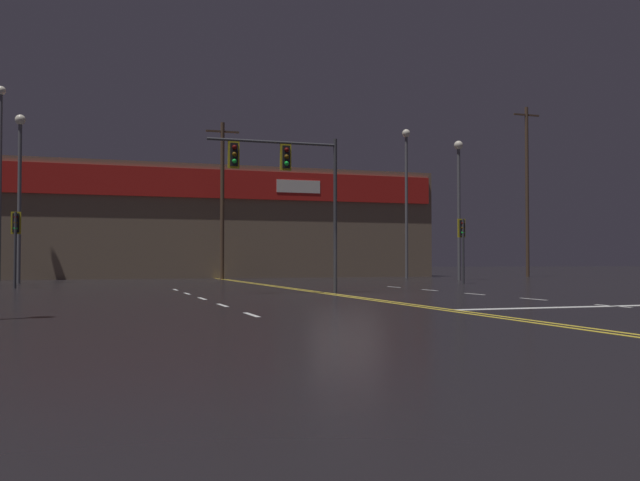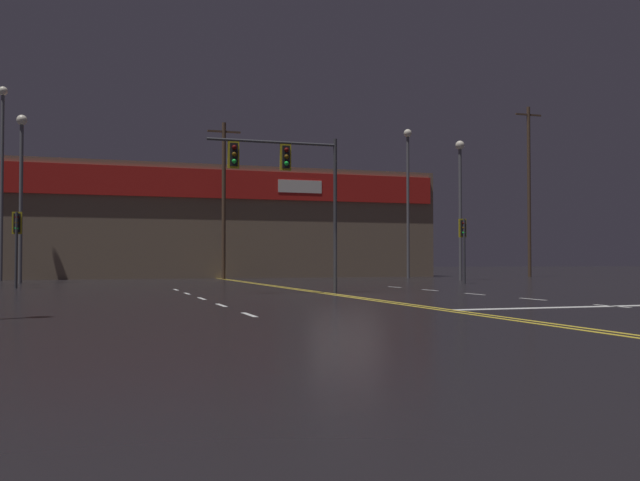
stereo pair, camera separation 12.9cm
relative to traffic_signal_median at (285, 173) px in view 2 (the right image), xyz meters
name	(u,v)px [view 2 (the right image)]	position (x,y,z in m)	size (l,w,h in m)	color
ground_plane	(347,296)	(1.55, -2.43, -4.49)	(200.00, 200.00, 0.00)	black
road_markings	(389,298)	(2.51, -3.83, -4.49)	(14.82, 60.00, 0.01)	gold
traffic_signal_median	(285,173)	(0.00, 0.00, 0.00)	(4.97, 0.36, 5.87)	#38383D
traffic_signal_corner_northwest	(17,232)	(-9.98, 8.66, -2.00)	(0.42, 0.36, 3.40)	#38383D
traffic_signal_corner_northeast	(463,236)	(11.99, 8.10, -1.96)	(0.42, 0.36, 3.45)	#38383D
streetlight_near_left	(460,190)	(15.09, 13.97, 1.14)	(0.56, 0.56, 8.72)	#59595E
streetlight_near_right	(21,175)	(-10.44, 15.82, 1.34)	(0.56, 0.56, 9.10)	#59595E
streetlight_median_approach	(408,184)	(14.04, 19.37, 2.03)	(0.56, 0.56, 10.34)	#59595E
streetlight_far_median	(2,160)	(-11.99, 21.32, 2.82)	(0.56, 0.56, 11.81)	#59595E
building_backdrop	(208,224)	(1.55, 27.86, -0.56)	(32.44, 10.23, 7.83)	#7A6651
utility_pole_row	(248,188)	(3.12, 20.87, 1.58)	(46.37, 0.26, 12.92)	#4C3828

